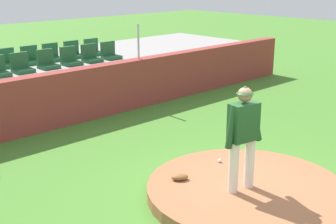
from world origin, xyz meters
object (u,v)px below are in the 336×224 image
at_px(baseball, 220,161).
at_px(stadium_chair_12, 73,52).
at_px(stadium_chair_4, 70,59).
at_px(stadium_chair_13, 93,50).
at_px(stadium_chair_6, 110,53).
at_px(stadium_chair_9, 8,61).
at_px(stadium_chair_3, 47,62).
at_px(stadium_chair_10, 31,58).
at_px(stadium_chair_2, 22,66).
at_px(stadium_chair_5, 91,56).
at_px(pitcher, 243,131).
at_px(stadium_chair_11, 52,55).
at_px(fielding_glove, 180,177).

distance_m(baseball, stadium_chair_12, 6.78).
xyz_separation_m(stadium_chair_4, stadium_chair_13, (1.38, 0.89, 0.00)).
distance_m(stadium_chair_6, stadium_chair_9, 2.91).
bearing_deg(stadium_chair_12, stadium_chair_3, 32.79).
bearing_deg(stadium_chair_12, stadium_chair_10, 0.77).
height_order(stadium_chair_2, stadium_chair_3, same).
height_order(stadium_chair_5, stadium_chair_12, same).
xyz_separation_m(baseball, stadium_chair_12, (0.96, 6.60, 1.22)).
distance_m(pitcher, stadium_chair_12, 7.77).
distance_m(stadium_chair_10, stadium_chair_13, 2.10).
bearing_deg(stadium_chair_4, stadium_chair_2, 0.34).
relative_size(baseball, stadium_chair_13, 0.15).
height_order(stadium_chair_3, stadium_chair_11, same).
xyz_separation_m(stadium_chair_5, stadium_chair_9, (-2.07, 0.92, 0.00)).
relative_size(stadium_chair_9, stadium_chair_12, 1.00).
bearing_deg(baseball, stadium_chair_3, 94.21).
bearing_deg(stadium_chair_4, fielding_glove, 76.13).
relative_size(stadium_chair_4, stadium_chair_13, 1.00).
xyz_separation_m(pitcher, stadium_chair_12, (1.60, 7.60, 0.20)).
distance_m(pitcher, stadium_chair_4, 6.76).
height_order(pitcher, stadium_chair_12, pitcher).
bearing_deg(stadium_chair_13, stadium_chair_5, 51.95).
height_order(stadium_chair_2, stadium_chair_5, same).
distance_m(stadium_chair_6, stadium_chair_11, 1.67).
relative_size(stadium_chair_9, stadium_chair_11, 1.00).
xyz_separation_m(stadium_chair_2, stadium_chair_5, (2.13, -0.00, 0.00)).
relative_size(stadium_chair_3, stadium_chair_12, 1.00).
bearing_deg(stadium_chair_2, fielding_glove, 90.39).
xyz_separation_m(stadium_chair_5, stadium_chair_11, (-0.72, 0.91, 0.00)).
distance_m(stadium_chair_3, stadium_chair_4, 0.71).
bearing_deg(stadium_chair_12, stadium_chair_9, -0.17).
height_order(stadium_chair_12, stadium_chair_13, same).
bearing_deg(stadium_chair_11, stadium_chair_10, 0.86).
bearing_deg(fielding_glove, stadium_chair_5, 104.33).
bearing_deg(baseball, stadium_chair_6, 73.81).
xyz_separation_m(stadium_chair_4, stadium_chair_10, (-0.71, 0.88, 0.00)).
relative_size(baseball, fielding_glove, 0.25).
xyz_separation_m(fielding_glove, stadium_chair_9, (0.02, 6.63, 1.20)).
distance_m(stadium_chair_9, stadium_chair_10, 0.68).
xyz_separation_m(stadium_chair_5, stadium_chair_13, (0.71, 0.90, 0.00)).
height_order(fielding_glove, stadium_chair_12, stadium_chair_12).
height_order(fielding_glove, stadium_chair_4, stadium_chair_4).
bearing_deg(stadium_chair_10, stadium_chair_3, 90.41).
distance_m(pitcher, stadium_chair_9, 7.62).
relative_size(baseball, stadium_chair_12, 0.15).
height_order(fielding_glove, stadium_chair_11, stadium_chair_11).
xyz_separation_m(pitcher, stadium_chair_11, (0.88, 7.59, 0.20)).
distance_m(stadium_chair_9, stadium_chair_11, 1.35).
height_order(baseball, stadium_chair_13, stadium_chair_13).
relative_size(pitcher, fielding_glove, 6.08).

